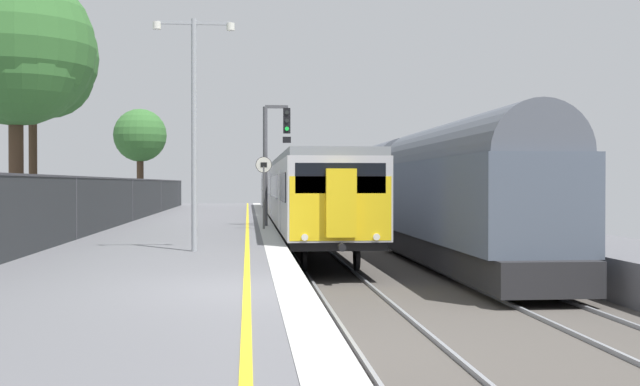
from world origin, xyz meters
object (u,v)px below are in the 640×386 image
at_px(freight_train_adjacent_track, 377,188).
at_px(platform_lamp_mid, 194,115).
at_px(background_tree_left, 140,137).
at_px(background_tree_centre, 37,61).
at_px(signal_gantry, 272,150).
at_px(background_tree_right, 17,53).
at_px(commuter_train_at_platform, 295,191).
at_px(speed_limit_sign, 264,183).

relative_size(freight_train_adjacent_track, platform_lamp_mid, 8.07).
distance_m(background_tree_left, background_tree_centre, 21.86).
bearing_deg(signal_gantry, background_tree_centre, -164.50).
relative_size(platform_lamp_mid, background_tree_centre, 0.68).
height_order(background_tree_centre, background_tree_right, background_tree_centre).
xyz_separation_m(commuter_train_at_platform, background_tree_left, (-9.16, 9.56, 3.31)).
relative_size(commuter_train_at_platform, signal_gantry, 8.75).
height_order(speed_limit_sign, platform_lamp_mid, platform_lamp_mid).
relative_size(signal_gantry, background_tree_centre, 0.56).
relative_size(speed_limit_sign, platform_lamp_mid, 0.46).
relative_size(platform_lamp_mid, background_tree_right, 0.72).
bearing_deg(background_tree_right, background_tree_left, 89.99).
bearing_deg(speed_limit_sign, freight_train_adjacent_track, 59.86).
distance_m(platform_lamp_mid, background_tree_centre, 11.39).
bearing_deg(speed_limit_sign, commuter_train_at_platform, 81.26).
height_order(freight_train_adjacent_track, platform_lamp_mid, platform_lamp_mid).
relative_size(background_tree_left, background_tree_right, 0.79).
bearing_deg(background_tree_left, platform_lamp_mid, -80.10).
height_order(platform_lamp_mid, background_tree_left, background_tree_left).
bearing_deg(speed_limit_sign, platform_lamp_mid, -101.40).
distance_m(speed_limit_sign, background_tree_centre, 9.14).
bearing_deg(signal_gantry, background_tree_right, -136.45).
bearing_deg(background_tree_centre, speed_limit_sign, 1.59).
xyz_separation_m(speed_limit_sign, background_tree_left, (-7.31, 21.57, 2.88)).
distance_m(signal_gantry, platform_lamp_mid, 11.78).
bearing_deg(freight_train_adjacent_track, background_tree_left, 138.87).
distance_m(background_tree_left, background_tree_right, 26.79).
xyz_separation_m(speed_limit_sign, background_tree_right, (-7.32, -5.21, 3.81)).
bearing_deg(freight_train_adjacent_track, signal_gantry, -124.48).
bearing_deg(commuter_train_at_platform, background_tree_centre, -128.96).
distance_m(signal_gantry, background_tree_right, 10.92).
xyz_separation_m(background_tree_centre, background_tree_right, (0.73, -4.98, -0.52)).
height_order(background_tree_left, background_tree_centre, background_tree_centre).
relative_size(freight_train_adjacent_track, speed_limit_sign, 17.42).
height_order(commuter_train_at_platform, background_tree_left, background_tree_left).
xyz_separation_m(commuter_train_at_platform, speed_limit_sign, (-1.85, -12.01, 0.43)).
xyz_separation_m(speed_limit_sign, platform_lamp_mid, (-1.90, -9.44, 1.68)).
xyz_separation_m(speed_limit_sign, background_tree_centre, (-8.04, -0.22, 4.33)).
distance_m(commuter_train_at_platform, signal_gantry, 10.15).
distance_m(background_tree_centre, background_tree_right, 5.06).
xyz_separation_m(commuter_train_at_platform, freight_train_adjacent_track, (4.00, -1.93, 0.19)).
height_order(commuter_train_at_platform, background_tree_right, background_tree_right).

